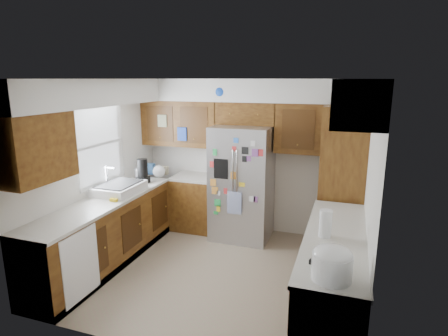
{
  "coord_description": "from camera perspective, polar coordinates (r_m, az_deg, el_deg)",
  "views": [
    {
      "loc": [
        1.57,
        -4.25,
        2.5
      ],
      "look_at": [
        -0.01,
        0.35,
        1.34
      ],
      "focal_mm": 30.0,
      "sensor_mm": 36.0,
      "label": 1
    }
  ],
  "objects": [
    {
      "name": "fridge",
      "position": [
        5.9,
        2.76,
        -2.31
      ],
      "size": [
        0.9,
        0.79,
        1.8
      ],
      "color": "#A7A7AC",
      "rests_on": "ground"
    },
    {
      "name": "fridge_top_items",
      "position": [
        5.91,
        1.74,
        11.36
      ],
      "size": [
        0.85,
        0.37,
        0.31
      ],
      "color": "#1344B4",
      "rests_on": "bridge_cabinet"
    },
    {
      "name": "floor",
      "position": [
        5.18,
        -1.21,
        -15.44
      ],
      "size": [
        3.6,
        3.6,
        0.0
      ],
      "primitive_type": "plane",
      "color": "gray",
      "rests_on": "ground"
    },
    {
      "name": "pantry",
      "position": [
        5.59,
        17.57,
        -1.97
      ],
      "size": [
        0.6,
        0.9,
        2.15
      ],
      "primitive_type": "cube",
      "color": "#42200C",
      "rests_on": "ground"
    },
    {
      "name": "paper_towel",
      "position": [
        3.99,
        15.19,
        -8.17
      ],
      "size": [
        0.13,
        0.13,
        0.29
      ],
      "primitive_type": "cylinder",
      "color": "white",
      "rests_on": "right_counter_run"
    },
    {
      "name": "left_counter_clutter",
      "position": [
        6.11,
        -11.38,
        -0.55
      ],
      "size": [
        0.41,
        0.89,
        0.38
      ],
      "color": "black",
      "rests_on": "left_counter_run"
    },
    {
      "name": "left_counter_run",
      "position": [
        5.58,
        -14.53,
        -8.79
      ],
      "size": [
        1.36,
        3.2,
        0.92
      ],
      "color": "#42200C",
      "rests_on": "ground"
    },
    {
      "name": "room_shell",
      "position": [
        4.96,
        -1.02,
        5.58
      ],
      "size": [
        3.64,
        3.24,
        2.52
      ],
      "color": "silver",
      "rests_on": "ground"
    },
    {
      "name": "right_counter_run",
      "position": [
        4.31,
        16.25,
        -15.97
      ],
      "size": [
        0.63,
        2.25,
        0.92
      ],
      "color": "#42200C",
      "rests_on": "ground"
    },
    {
      "name": "sink_assembly",
      "position": [
        5.53,
        -15.68,
        -2.94
      ],
      "size": [
        0.52,
        0.75,
        0.37
      ],
      "color": "white",
      "rests_on": "left_counter_run"
    },
    {
      "name": "rice_cooker",
      "position": [
        3.21,
        16.14,
        -13.6
      ],
      "size": [
        0.33,
        0.33,
        0.29
      ],
      "color": "white",
      "rests_on": "right_counter_run"
    },
    {
      "name": "bridge_cabinet",
      "position": [
        5.92,
        3.5,
        8.33
      ],
      "size": [
        0.96,
        0.34,
        0.35
      ],
      "primitive_type": "cube",
      "color": "#42200C",
      "rests_on": "fridge"
    }
  ]
}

